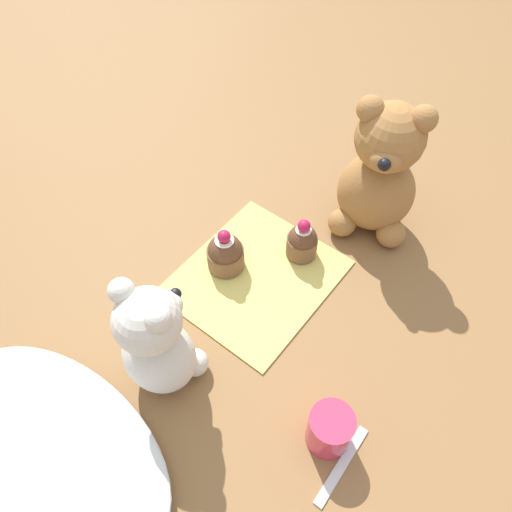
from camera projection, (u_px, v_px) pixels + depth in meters
name	position (u px, v px, depth m)	size (l,w,h in m)	color
ground_plane	(256.00, 278.00, 0.76)	(4.00, 4.00, 0.00)	olive
knitted_placemat	(256.00, 277.00, 0.76)	(0.21, 0.24, 0.01)	#E0D166
tulle_cloth	(56.00, 443.00, 0.59)	(0.34, 0.18, 0.04)	white
teddy_bear_cream	(155.00, 340.00, 0.60)	(0.10, 0.10, 0.19)	silver
teddy_bear_tan	(380.00, 175.00, 0.74)	(0.15, 0.14, 0.23)	#A3703D
cupcake_near_cream_bear	(225.00, 253.00, 0.75)	(0.06, 0.06, 0.08)	brown
cupcake_near_tan_bear	(302.00, 241.00, 0.76)	(0.05, 0.05, 0.07)	brown
juice_glass	(330.00, 429.00, 0.59)	(0.05, 0.05, 0.06)	#DB3356
teaspoon	(342.00, 465.00, 0.60)	(0.11, 0.01, 0.01)	silver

